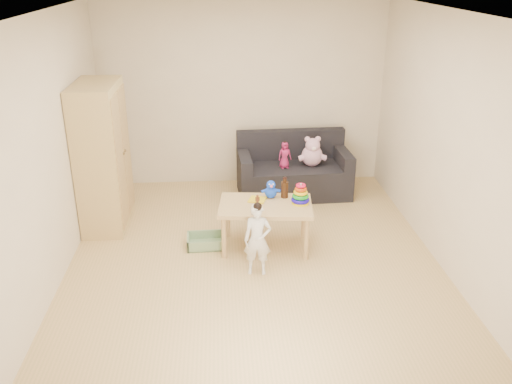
{
  "coord_description": "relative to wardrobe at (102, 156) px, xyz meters",
  "views": [
    {
      "loc": [
        -0.34,
        -5.3,
        3.01
      ],
      "look_at": [
        0.05,
        0.25,
        0.65
      ],
      "focal_mm": 38.0,
      "sensor_mm": 36.0,
      "label": 1
    }
  ],
  "objects": [
    {
      "name": "room",
      "position": [
        1.75,
        -0.94,
        0.42
      ],
      "size": [
        4.5,
        4.5,
        4.5
      ],
      "color": "tan",
      "rests_on": "ground"
    },
    {
      "name": "play_table",
      "position": [
        1.9,
        -0.78,
        -0.61
      ],
      "size": [
        1.08,
        0.75,
        0.54
      ],
      "primitive_type": "cube",
      "rotation": [
        0.0,
        0.0,
        -0.1
      ],
      "color": "tan",
      "rests_on": "ground"
    },
    {
      "name": "brown_bottle",
      "position": [
        2.13,
        -0.6,
        -0.23
      ],
      "size": [
        0.08,
        0.08,
        0.24
      ],
      "color": "black",
      "rests_on": "play_table"
    },
    {
      "name": "yellow_book",
      "position": [
        1.81,
        -0.66,
        -0.33
      ],
      "size": [
        0.23,
        0.23,
        0.01
      ],
      "primitive_type": "cube",
      "rotation": [
        0.0,
        0.0,
        -0.32
      ],
      "color": "yellow",
      "rests_on": "play_table"
    },
    {
      "name": "toddler",
      "position": [
        1.77,
        -1.32,
        -0.5
      ],
      "size": [
        0.3,
        0.21,
        0.76
      ],
      "primitive_type": "imported",
      "rotation": [
        0.0,
        0.0,
        -0.09
      ],
      "color": "white",
      "rests_on": "ground"
    },
    {
      "name": "blue_plush",
      "position": [
        1.97,
        -0.6,
        -0.23
      ],
      "size": [
        0.19,
        0.16,
        0.21
      ],
      "primitive_type": null,
      "rotation": [
        0.0,
        0.0,
        0.14
      ],
      "color": "#1C4FFF",
      "rests_on": "play_table"
    },
    {
      "name": "pink_bear",
      "position": [
        2.66,
        0.71,
        -0.27
      ],
      "size": [
        0.32,
        0.27,
        0.35
      ],
      "primitive_type": null,
      "rotation": [
        0.0,
        0.0,
        0.03
      ],
      "color": "#E7AAD0",
      "rests_on": "sofa"
    },
    {
      "name": "wooden_figure",
      "position": [
        1.81,
        -0.77,
        -0.28
      ],
      "size": [
        0.05,
        0.04,
        0.12
      ],
      "primitive_type": null,
      "rotation": [
        0.0,
        0.0,
        -0.14
      ],
      "color": "brown",
      "rests_on": "play_table"
    },
    {
      "name": "ring_stacker",
      "position": [
        2.28,
        -0.79,
        -0.24
      ],
      "size": [
        0.21,
        0.21,
        0.24
      ],
      "color": "yellow",
      "rests_on": "play_table"
    },
    {
      "name": "storage_bin",
      "position": [
        1.21,
        -0.7,
        -0.81
      ],
      "size": [
        0.43,
        0.33,
        0.13
      ],
      "primitive_type": null,
      "rotation": [
        0.0,
        0.0,
        0.04
      ],
      "color": "gray",
      "rests_on": "ground"
    },
    {
      "name": "wardrobe",
      "position": [
        0.0,
        0.0,
        0.0
      ],
      "size": [
        0.49,
        0.97,
        1.75
      ],
      "primitive_type": "cube",
      "color": "tan",
      "rests_on": "ground"
    },
    {
      "name": "sofa",
      "position": [
        2.42,
        0.73,
        -0.66
      ],
      "size": [
        1.56,
        0.83,
        0.43
      ],
      "primitive_type": "cube",
      "rotation": [
        0.0,
        0.0,
        0.05
      ],
      "color": "black",
      "rests_on": "ground"
    },
    {
      "name": "doll",
      "position": [
        2.28,
        0.65,
        -0.27
      ],
      "size": [
        0.2,
        0.16,
        0.36
      ],
      "primitive_type": "imported",
      "rotation": [
        0.0,
        0.0,
        0.23
      ],
      "color": "#B82260",
      "rests_on": "sofa"
    }
  ]
}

